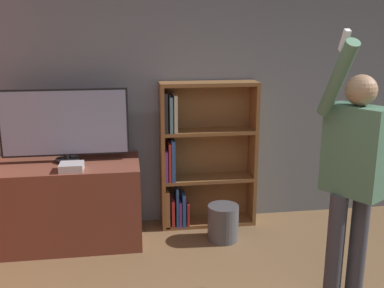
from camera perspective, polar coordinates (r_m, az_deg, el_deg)
wall_back at (r=4.70m, az=3.61°, el=6.31°), size 6.48×0.06×2.70m
tv_ledge at (r=4.49m, az=-15.29°, el=-7.24°), size 1.35×0.70×0.79m
television at (r=4.34m, az=-15.85°, el=2.42°), size 1.17×0.22×0.69m
game_console at (r=4.13m, az=-15.06°, el=-2.83°), size 0.21×0.19×0.07m
bookshelf at (r=4.62m, az=0.84°, el=-1.83°), size 0.98×0.28×1.50m
person at (r=3.40m, az=19.90°, el=-3.05°), size 0.57×0.56×2.02m
waste_bin at (r=4.45m, az=3.97°, el=-9.94°), size 0.30×0.30×0.35m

